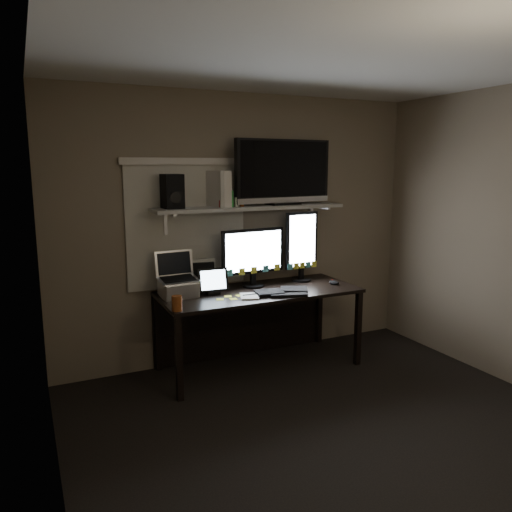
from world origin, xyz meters
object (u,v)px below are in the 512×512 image
desk (253,306)px  cup (177,303)px  monitor_landscape (253,257)px  speaker (172,191)px  monitor_portrait (301,246)px  mouse (334,283)px  laptop (178,275)px  tablet (213,281)px  tv (283,172)px  keyboard (282,291)px  game_console (219,189)px

desk → cup: 0.98m
monitor_landscape → speaker: bearing=169.7°
monitor_portrait → mouse: bearing=-57.3°
monitor_portrait → laptop: size_ratio=1.82×
monitor_landscape → mouse: size_ratio=5.87×
monitor_portrait → cup: (-1.39, -0.48, -0.28)m
tablet → tv: 1.22m
keyboard → tv: (0.20, 0.37, 1.04)m
desk → speaker: bearing=171.7°
keyboard → tv: tv is taller
speaker → desk: bearing=-10.5°
monitor_portrait → speaker: speaker is taller
speaker → monitor_landscape: bearing=-7.3°
monitor_landscape → monitor_portrait: (0.53, 0.02, 0.07)m
keyboard → speaker: speaker is taller
desk → mouse: (0.74, -0.22, 0.20)m
desk → mouse: size_ratio=16.62×
cup → game_console: 1.15m
monitor_portrait → cup: monitor_portrait is taller
tv → game_console: bearing=172.9°
tablet → cup: (-0.43, -0.35, -0.06)m
tablet → laptop: (-0.30, 0.05, 0.07)m
tv → monitor_landscape: bearing=-177.7°
tablet → cup: 0.55m
tv → game_console: size_ratio=3.16×
tablet → cup: bearing=-138.2°
mouse → game_console: bearing=143.9°
monitor_landscape → game_console: size_ratio=2.00×
tv → speaker: (-1.06, 0.02, -0.16)m
desk → tv: (0.35, 0.08, 1.23)m
speaker → game_console: bearing=-2.1°
desk → monitor_landscape: 0.46m
mouse → tablet: bearing=154.1°
game_console → speaker: bearing=163.7°
cup → game_console: size_ratio=0.37×
monitor_landscape → game_console: bearing=162.5°
monitor_landscape → cup: 1.01m
monitor_portrait → mouse: 0.47m
monitor_landscape → laptop: monitor_landscape is taller
game_console → speaker: (-0.42, -0.00, -0.01)m
game_console → tablet: bearing=-143.9°
monitor_portrait → speaker: size_ratio=2.36×
tablet → speaker: speaker is taller
game_console → monitor_landscape: bearing=-28.7°
monitor_portrait → tv: bearing=169.6°
cup → speaker: size_ratio=0.41×
desk → game_console: 1.13m
monitor_landscape → cup: (-0.87, -0.46, -0.22)m
tablet → speaker: bearing=150.9°
mouse → tv: 1.14m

